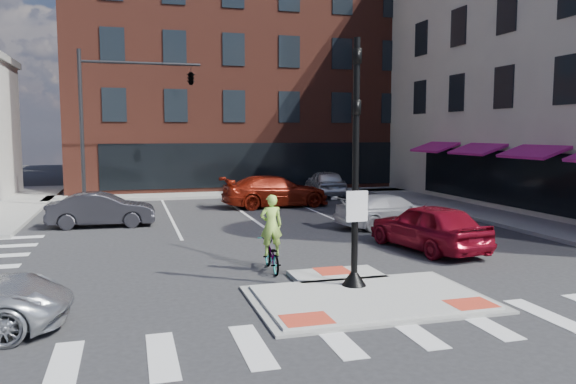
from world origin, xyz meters
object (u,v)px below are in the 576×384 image
object	(u,v)px
white_pickup	(389,211)
bg_car_dark	(102,210)
bg_car_red	(276,191)
cyclist	(271,245)
red_sedan	(428,227)
bg_car_silver	(325,183)

from	to	relation	value
white_pickup	bg_car_dark	distance (m)	11.85
bg_car_red	cyclist	size ratio (longest dim) A/B	2.60
bg_car_dark	cyclist	bearing A→B (deg)	-148.93
bg_car_red	white_pickup	bearing A→B (deg)	-162.96
red_sedan	white_pickup	world-z (taller)	red_sedan
red_sedan	white_pickup	bearing A→B (deg)	-109.40
bg_car_silver	cyclist	size ratio (longest dim) A/B	2.18
bg_car_red	bg_car_silver	bearing A→B (deg)	-50.56
cyclist	bg_car_dark	bearing A→B (deg)	-59.76
white_pickup	bg_car_dark	xyz separation A→B (m)	(-11.36, 3.36, 0.03)
bg_car_dark	bg_car_red	bearing A→B (deg)	-61.54
bg_car_silver	bg_car_red	xyz separation A→B (m)	(-4.16, -4.00, 0.01)
red_sedan	bg_car_red	bearing A→B (deg)	-89.22
white_pickup	bg_car_silver	xyz separation A→B (m)	(1.26, 11.38, 0.13)
red_sedan	bg_car_red	size ratio (longest dim) A/B	0.82
bg_car_silver	bg_car_red	world-z (taller)	bg_car_red
white_pickup	bg_car_silver	world-z (taller)	bg_car_silver
bg_car_silver	cyclist	bearing A→B (deg)	72.76
bg_car_dark	bg_car_silver	bearing A→B (deg)	-54.54
white_pickup	bg_car_red	distance (m)	7.93
bg_car_dark	cyclist	xyz separation A→B (m)	(4.89, -9.18, 0.03)
bg_car_red	bg_car_dark	bearing A→B (deg)	111.04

